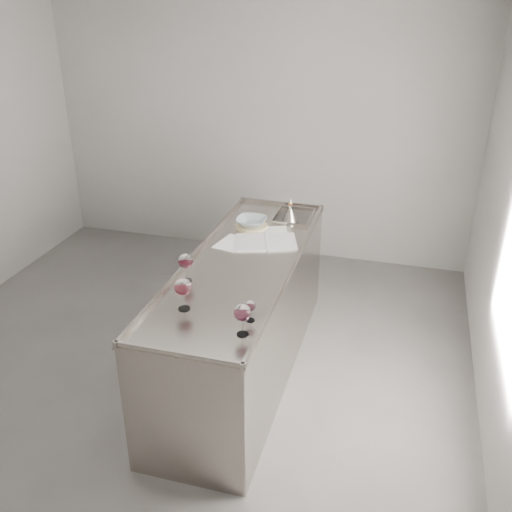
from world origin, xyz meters
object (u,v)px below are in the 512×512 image
(notebook, at_px, (266,242))
(wine_funnel, at_px, (290,216))
(wine_glass_small, at_px, (250,306))
(ceramic_bowl, at_px, (251,222))
(wine_glass_middle, at_px, (183,287))
(counter, at_px, (243,317))
(wine_glass_right, at_px, (242,313))
(wine_glass_left, at_px, (186,262))

(notebook, bearing_deg, wine_funnel, 60.19)
(wine_glass_small, bearing_deg, ceramic_bowl, 105.89)
(wine_glass_middle, bearing_deg, counter, 78.01)
(ceramic_bowl, distance_m, wine_funnel, 0.33)
(wine_glass_right, bearing_deg, counter, 107.07)
(ceramic_bowl, bearing_deg, notebook, -53.66)
(wine_glass_small, bearing_deg, wine_glass_left, 146.72)
(wine_glass_left, xyz_separation_m, wine_glass_right, (0.55, -0.52, 0.00))
(counter, distance_m, notebook, 0.60)
(wine_glass_middle, xyz_separation_m, wine_funnel, (0.33, 1.51, -0.08))
(wine_glass_small, relative_size, wine_funnel, 0.62)
(wine_glass_middle, bearing_deg, notebook, 77.75)
(wine_funnel, bearing_deg, wine_glass_small, -86.14)
(wine_glass_middle, xyz_separation_m, notebook, (0.23, 1.08, -0.14))
(wine_glass_left, distance_m, wine_glass_right, 0.75)
(counter, height_order, ceramic_bowl, ceramic_bowl)
(ceramic_bowl, relative_size, wine_funnel, 1.09)
(wine_glass_middle, distance_m, wine_glass_right, 0.46)
(counter, relative_size, wine_glass_small, 17.58)
(counter, bearing_deg, ceramic_bowl, 100.27)
(wine_glass_middle, distance_m, wine_funnel, 1.55)
(notebook, xyz_separation_m, wine_funnel, (0.09, 0.43, 0.06))
(ceramic_bowl, xyz_separation_m, wine_funnel, (0.28, 0.17, 0.02))
(wine_glass_left, distance_m, ceramic_bowl, 1.02)
(wine_glass_left, height_order, notebook, wine_glass_left)
(notebook, bearing_deg, wine_glass_left, -133.74)
(notebook, relative_size, ceramic_bowl, 2.21)
(wine_glass_right, relative_size, notebook, 0.37)
(wine_glass_right, bearing_deg, wine_glass_small, 90.00)
(wine_glass_middle, xyz_separation_m, ceramic_bowl, (0.04, 1.34, -0.10))
(counter, distance_m, wine_glass_small, 0.97)
(notebook, height_order, ceramic_bowl, ceramic_bowl)
(wine_glass_left, xyz_separation_m, ceramic_bowl, (0.16, 1.00, -0.09))
(ceramic_bowl, bearing_deg, counter, -79.73)
(counter, bearing_deg, wine_glass_left, -125.94)
(wine_glass_left, distance_m, wine_glass_small, 0.66)
(wine_glass_left, height_order, wine_glass_middle, wine_glass_middle)
(wine_glass_right, distance_m, notebook, 1.27)
(wine_glass_middle, relative_size, wine_glass_right, 1.06)
(notebook, bearing_deg, wine_glass_small, -97.91)
(wine_glass_right, height_order, wine_glass_small, wine_glass_right)
(counter, height_order, wine_glass_left, wine_glass_left)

